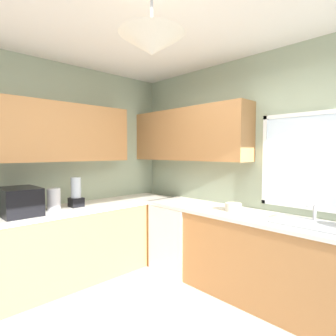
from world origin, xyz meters
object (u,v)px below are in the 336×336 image
Objects in this scene: bowl at (233,207)px; sink_assembly at (308,223)px; microwave at (19,201)px; kettle at (54,199)px; blender_appliance at (76,193)px; dishwasher at (180,237)px.

sink_assembly is at bearing 0.48° from bowl.
microwave is 0.35m from kettle.
kettle is 0.70× the size of blender_appliance.
sink_assembly is 2.56m from blender_appliance.
dishwasher is at bearing 65.74° from kettle.
blender_appliance is (-2.26, -1.18, 0.15)m from sink_assembly.
bowl is (1.46, 1.80, -0.10)m from microwave.
sink_assembly is at bearing 27.57° from blender_appliance.
microwave is 2.63× the size of bowl.
sink_assembly is (2.24, 1.46, -0.12)m from kettle.
bowl reaches higher than dishwasher.
kettle is at bearing -85.86° from blender_appliance.
bowl is at bearing 51.00° from microwave.
microwave is 0.63m from blender_appliance.
dishwasher is 2.37× the size of blender_appliance.
microwave is at bearing -110.41° from dishwasher.
microwave reaches higher than sink_assembly.
kettle is 0.43× the size of sink_assembly.
dishwasher is 1.46m from blender_appliance.
blender_appliance reaches higher than kettle.
microwave reaches higher than dishwasher.
microwave reaches higher than kettle.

